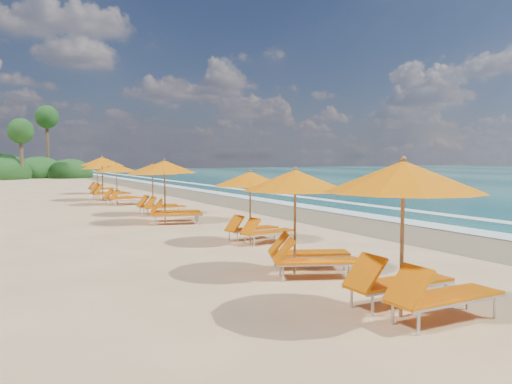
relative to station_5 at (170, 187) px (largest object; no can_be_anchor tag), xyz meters
The scene contains 11 objects.
ground 3.59m from the station_5, 51.48° to the right, with size 160.00×160.00×0.00m, color #DAB780.
wet_sand 6.75m from the station_5, 23.29° to the right, with size 4.00×160.00×0.01m, color #836F4E.
surf_foam 9.25m from the station_5, 16.60° to the right, with size 4.00×160.00×0.01m.
station_2 11.98m from the station_5, 91.95° to the right, with size 2.58×2.38×2.39m.
station_3 8.92m from the station_5, 91.78° to the right, with size 2.85×2.83×2.18m.
station_4 5.13m from the station_5, 82.25° to the right, with size 2.35×2.23×2.02m.
station_5 is the anchor object (origin of this frame).
station_6 2.82m from the station_5, 81.87° to the left, with size 2.40×2.25×2.13m.
station_7 7.85m from the station_5, 88.91° to the left, with size 2.46×2.34×2.08m.
station_8 10.81m from the station_5, 89.34° to the left, with size 2.60×2.40×2.41m.
station_9 15.96m from the station_5, 86.91° to the left, with size 2.32×2.19×2.03m.
Camera 1 is at (-8.14, -14.85, 2.38)m, focal length 35.85 mm.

